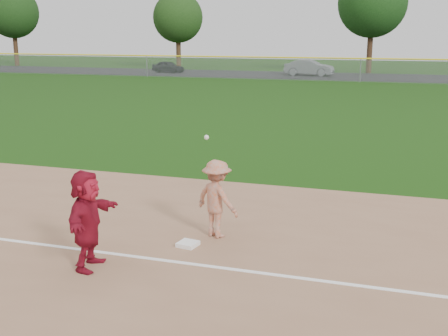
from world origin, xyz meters
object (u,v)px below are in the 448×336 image
(car_mid, at_px, (309,68))
(first_base, at_px, (188,244))
(car_left, at_px, (168,67))
(base_runner, at_px, (87,220))

(car_mid, bearing_deg, first_base, -170.11)
(car_left, distance_m, car_mid, 14.97)
(base_runner, xyz_separation_m, car_left, (-18.71, 47.36, -0.31))
(base_runner, relative_size, car_mid, 0.38)
(car_mid, bearing_deg, base_runner, -171.88)
(first_base, xyz_separation_m, car_left, (-20.03, 45.85, 0.56))
(base_runner, xyz_separation_m, car_mid, (-3.74, 47.42, -0.13))
(first_base, xyz_separation_m, car_mid, (-5.05, 45.91, 0.73))
(base_runner, height_order, car_mid, base_runner)
(base_runner, bearing_deg, car_left, 15.60)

